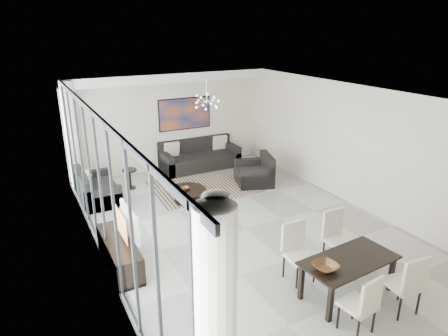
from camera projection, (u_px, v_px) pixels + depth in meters
room_shell at (265, 162)px, 8.40m from camera, size 6.00×9.00×2.90m
window_wall at (106, 190)px, 6.94m from camera, size 0.37×8.95×2.90m
soffit at (170, 78)px, 11.33m from camera, size 5.98×0.40×0.26m
painting at (185, 114)px, 12.07m from camera, size 1.68×0.04×0.98m
chandelier at (207, 102)px, 10.11m from camera, size 0.66×0.66×0.71m
rug at (203, 187)px, 10.94m from camera, size 2.79×2.19×0.01m
coffee_table at (187, 194)px, 9.97m from camera, size 0.95×0.95×0.33m
bowl_coffee at (185, 189)px, 9.84m from camera, size 0.28×0.28×0.08m
sofa_main at (199, 159)px, 12.32m from camera, size 2.39×0.98×0.87m
loveseat at (96, 190)px, 10.02m from camera, size 0.87×1.55×0.78m
armchair at (255, 174)px, 11.07m from camera, size 1.19×1.23×0.83m
side_table at (130, 176)px, 10.72m from camera, size 0.39×0.39×0.54m
tv_console at (119, 253)px, 7.26m from camera, size 0.47×1.67×0.52m
television at (125, 223)px, 7.21m from camera, size 0.16×0.98×0.56m
dining_table at (349, 264)px, 6.37m from camera, size 1.64×0.91×0.66m
dining_chair_sw at (364, 302)px, 5.53m from camera, size 0.49×0.49×0.96m
dining_chair_se at (408, 281)px, 5.92m from camera, size 0.51×0.51×1.02m
dining_chair_nw at (297, 247)px, 6.83m from camera, size 0.48×0.48×1.03m
dining_chair_ne at (336, 233)px, 7.31m from camera, size 0.47×0.47×1.02m
bowl_dining at (326, 267)px, 6.06m from camera, size 0.40×0.40×0.09m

